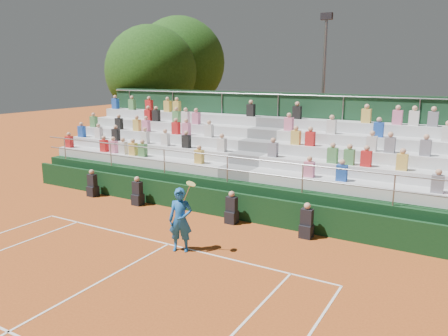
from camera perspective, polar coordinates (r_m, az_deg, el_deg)
The scene contains 8 objects.
ground at distance 14.08m, azimuth -7.28°, elevation -9.86°, with size 90.00×90.00×0.00m, color #A84D1C.
courtside_wall at distance 16.41m, azimuth -0.53°, elevation -4.63°, with size 20.00×0.15×1.00m, color black.
line_officials at distance 16.78m, azimuth -5.40°, elevation -4.38°, with size 10.16×0.40×1.19m.
grandstand at distance 19.02m, azimuth 4.44°, elevation -0.48°, with size 20.00×5.20×4.40m.
tennis_player at distance 13.23m, azimuth -5.70°, elevation -6.76°, with size 0.95×0.71×2.22m.
tree_west at distance 28.10m, azimuth -9.48°, elevation 12.30°, with size 5.64×5.64×8.16m.
tree_east at distance 31.15m, azimuth -5.81°, elevation 13.50°, with size 6.21×6.21×9.04m.
floodlight_mast at distance 24.40m, azimuth 12.87°, elevation 11.01°, with size 0.60×0.25×8.31m.
Camera 1 is at (8.01, -10.28, 5.32)m, focal length 35.00 mm.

